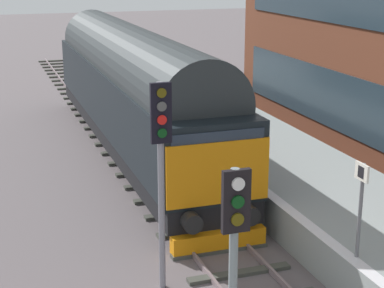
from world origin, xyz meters
name	(u,v)px	position (x,y,z in m)	size (l,w,h in m)	color
ground_plane	(187,214)	(0.00, 0.00, 0.00)	(140.00, 140.00, 0.00)	#645A5D
track_main	(187,212)	(0.00, 0.00, 0.05)	(2.50, 60.00, 0.15)	gray
station_platform	(301,184)	(3.60, 0.00, 0.50)	(4.00, 44.00, 1.01)	#959D9C
diesel_locomotive	(133,87)	(0.00, 6.35, 2.48)	(2.74, 17.93, 4.68)	black
signal_post_mid	(234,257)	(-1.82, -7.82, 2.62)	(0.44, 0.22, 4.05)	gray
signal_post_far	(161,158)	(-1.82, -3.80, 3.01)	(0.44, 0.22, 4.62)	gray
platform_number_sign	(361,196)	(1.87, -5.62, 2.37)	(0.10, 0.44, 2.06)	slate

